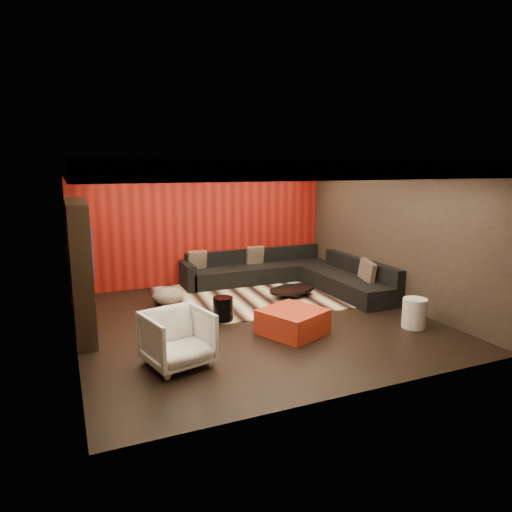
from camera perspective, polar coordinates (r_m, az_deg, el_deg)
name	(u,v)px	position (r m, az deg, el deg)	size (l,w,h in m)	color
floor	(254,320)	(8.34, -0.27, -8.06)	(6.00, 6.00, 0.02)	black
ceiling	(254,162)	(7.87, -0.29, 11.71)	(6.00, 6.00, 0.02)	silver
wall_back	(204,224)	(10.79, -6.55, 3.98)	(6.00, 0.02, 2.80)	black
wall_left	(69,257)	(7.37, -22.36, -0.12)	(0.02, 6.00, 2.80)	black
wall_right	(392,234)	(9.56, 16.60, 2.66)	(0.02, 6.00, 2.80)	black
red_feature_wall	(204,224)	(10.75, -6.48, 3.95)	(5.98, 0.05, 2.78)	#6B0C0A
soffit_back	(207,168)	(10.41, -6.20, 10.84)	(6.00, 0.60, 0.22)	silver
soffit_front	(344,170)	(5.49, 10.98, 10.50)	(6.00, 0.60, 0.22)	silver
soffit_left	(85,169)	(7.26, -20.64, 10.11)	(0.60, 4.80, 0.22)	silver
soffit_right	(383,169)	(9.27, 15.54, 10.48)	(0.60, 4.80, 0.22)	silver
cove_back	(211,173)	(10.09, -5.61, 10.34)	(4.80, 0.08, 0.04)	#FFD899
cove_front	(328,177)	(5.78, 9.03, 9.70)	(4.80, 0.08, 0.04)	#FFD899
cove_left	(109,175)	(7.28, -17.89, 9.57)	(0.08, 4.80, 0.04)	#FFD899
cove_right	(368,173)	(9.06, 13.81, 9.99)	(0.08, 4.80, 0.04)	#FFD899
tv_surround	(80,268)	(8.02, -21.16, -1.37)	(0.30, 2.00, 2.20)	black
tv_screen	(89,246)	(7.96, -20.19, 1.18)	(0.04, 1.30, 0.80)	black
tv_shelf	(92,290)	(8.12, -19.83, -4.04)	(0.04, 1.60, 0.04)	black
rug	(251,296)	(9.77, -0.63, -5.03)	(4.00, 3.00, 0.02)	beige
coffee_table	(292,292)	(9.71, 4.56, -4.55)	(1.11, 1.11, 0.19)	black
drum_stool	(223,309)	(8.23, -4.14, -6.58)	(0.36, 0.36, 0.42)	black
striped_pouf	(168,296)	(9.31, -10.90, -4.89)	(0.63, 0.63, 0.34)	beige
white_side_table	(414,313)	(8.35, 19.18, -6.76)	(0.41, 0.41, 0.51)	silver
orange_ottoman	(293,322)	(7.66, 4.60, -8.17)	(0.92, 0.92, 0.41)	maroon
armchair	(178,339)	(6.50, -9.75, -10.14)	(0.84, 0.86, 0.78)	silver
sectional_sofa	(291,275)	(10.60, 4.43, -2.37)	(3.65, 3.50, 0.75)	black
throw_pillows	(270,261)	(10.32, 1.70, -0.67)	(3.18, 2.83, 0.50)	tan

